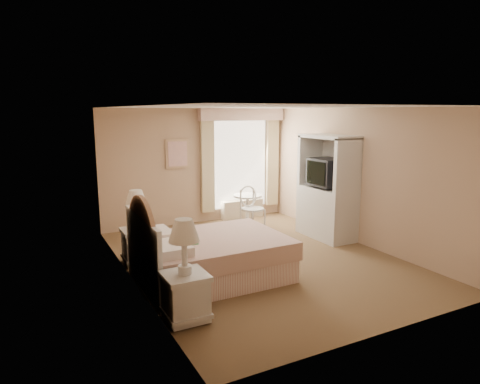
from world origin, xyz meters
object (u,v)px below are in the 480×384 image
bed (206,256)px  nightstand_far (138,236)px  nightstand_near (185,284)px  armoire (327,196)px  cafe_chair (251,205)px  round_table (247,205)px

bed → nightstand_far: bed is taller
nightstand_near → armoire: bearing=28.3°
cafe_chair → armoire: armoire is taller
nightstand_far → cafe_chair: 2.67m
cafe_chair → bed: bearing=-146.5°
round_table → cafe_chair: bearing=-111.2°
cafe_chair → armoire: 1.56m
nightstand_far → armoire: 3.68m
bed → armoire: armoire is taller
nightstand_far → round_table: bearing=25.5°
nightstand_near → bed: bearing=56.1°
bed → nightstand_far: bearing=122.3°
round_table → armoire: 1.84m
bed → round_table: size_ratio=3.22×
nightstand_far → cafe_chair: size_ratio=1.26×
nightstand_near → nightstand_far: 2.21m
nightstand_near → nightstand_far: bearing=90.0°
nightstand_near → round_table: size_ratio=1.85×
cafe_chair → round_table: bearing=55.3°
bed → armoire: 3.11m
armoire → round_table: bearing=121.0°
cafe_chair → nightstand_near: bearing=-143.5°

